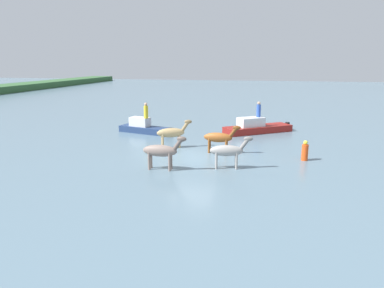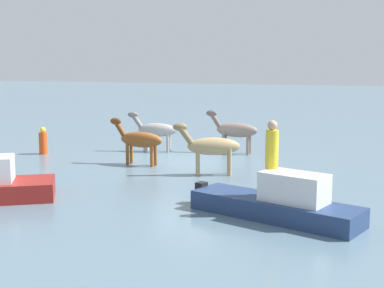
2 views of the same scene
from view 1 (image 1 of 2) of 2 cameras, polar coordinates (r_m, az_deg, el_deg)
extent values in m
plane|color=slate|center=(20.10, 0.05, -2.20)|extent=(162.75, 162.75, 0.00)
ellipsoid|color=gray|center=(17.70, -5.29, -1.10)|extent=(0.54, 1.80, 0.61)
cylinder|color=gray|center=(17.82, -3.45, -2.63)|extent=(0.13, 0.13, 1.00)
cylinder|color=gray|center=(17.55, -3.72, -2.89)|extent=(0.13, 0.13, 1.00)
cylinder|color=gray|center=(18.13, -6.74, -2.41)|extent=(0.13, 0.13, 1.00)
cylinder|color=gray|center=(17.87, -7.05, -2.66)|extent=(0.13, 0.13, 1.00)
cylinder|color=#63544C|center=(17.34, -2.31, -0.02)|extent=(0.21, 0.55, 0.66)
ellipsoid|color=#63544C|center=(17.24, -1.70, 0.82)|extent=(0.21, 0.49, 0.27)
ellipsoid|color=brown|center=(20.91, 4.29, 1.09)|extent=(0.56, 1.75, 0.58)
cylinder|color=brown|center=(21.08, 5.72, -0.18)|extent=(0.13, 0.13, 0.96)
cylinder|color=brown|center=(20.81, 5.61, -0.36)|extent=(0.13, 0.13, 0.96)
cylinder|color=brown|center=(21.24, 2.95, -0.02)|extent=(0.13, 0.13, 0.96)
cylinder|color=brown|center=(20.98, 2.80, -0.20)|extent=(0.13, 0.13, 0.96)
cylinder|color=brown|center=(20.71, 6.82, 1.97)|extent=(0.22, 0.54, 0.64)
ellipsoid|color=brown|center=(20.63, 7.35, 2.66)|extent=(0.21, 0.48, 0.26)
ellipsoid|color=tan|center=(22.13, -3.51, 1.87)|extent=(1.24, 1.84, 0.60)
cylinder|color=tan|center=(22.47, -2.21, 0.77)|extent=(0.13, 0.13, 0.99)
cylinder|color=tan|center=(22.19, -2.07, 0.61)|extent=(0.13, 0.13, 0.99)
cylinder|color=tan|center=(22.30, -4.91, 0.63)|extent=(0.13, 0.13, 0.99)
cylinder|color=tan|center=(22.02, -4.81, 0.47)|extent=(0.13, 0.13, 0.99)
cylinder|color=olive|center=(22.23, -1.11, 2.96)|extent=(0.42, 0.58, 0.66)
ellipsoid|color=olive|center=(22.22, -0.64, 3.67)|extent=(0.39, 0.53, 0.26)
ellipsoid|color=#9E9993|center=(17.91, 5.69, -1.09)|extent=(0.79, 1.78, 0.58)
cylinder|color=#9E9993|center=(18.21, 7.25, -2.44)|extent=(0.13, 0.13, 0.95)
cylinder|color=#9E9993|center=(17.94, 7.32, -2.69)|extent=(0.13, 0.13, 0.95)
cylinder|color=#9E9993|center=(18.15, 4.01, -2.42)|extent=(0.13, 0.13, 0.95)
cylinder|color=#9E9993|center=(17.88, 4.03, -2.66)|extent=(0.13, 0.13, 0.95)
cylinder|color=slate|center=(17.90, 8.63, 0.04)|extent=(0.28, 0.55, 0.63)
ellipsoid|color=slate|center=(17.86, 9.23, 0.84)|extent=(0.28, 0.50, 0.25)
cube|color=navy|center=(27.16, -7.61, 2.18)|extent=(2.25, 4.44, 0.63)
cube|color=silver|center=(27.34, -8.54, 3.64)|extent=(1.20, 1.70, 0.70)
cube|color=black|center=(25.96, -3.54, 1.92)|extent=(0.33, 0.30, 0.68)
cube|color=maroon|center=(27.55, 10.74, 2.26)|extent=(4.41, 5.33, 0.66)
cube|color=silver|center=(27.07, 9.65, 3.58)|extent=(2.01, 2.22, 0.70)
cube|color=black|center=(29.19, 15.37, 2.79)|extent=(0.37, 0.36, 0.71)
cylinder|color=yellow|center=(26.64, -7.56, 5.22)|extent=(0.32, 0.32, 0.95)
sphere|color=tan|center=(26.57, -7.60, 6.49)|extent=(0.24, 0.24, 0.24)
cylinder|color=#2D51B2|center=(27.29, 10.88, 5.36)|extent=(0.32, 0.32, 0.95)
sphere|color=tan|center=(27.21, 10.93, 6.60)|extent=(0.24, 0.24, 0.24)
cylinder|color=#E54C19|center=(20.40, 18.03, -1.34)|extent=(0.36, 0.36, 0.90)
sphere|color=yellow|center=(20.27, 18.14, 0.22)|extent=(0.24, 0.24, 0.24)
camera|label=2|loc=(39.37, -5.98, 10.90)|focal=49.62mm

